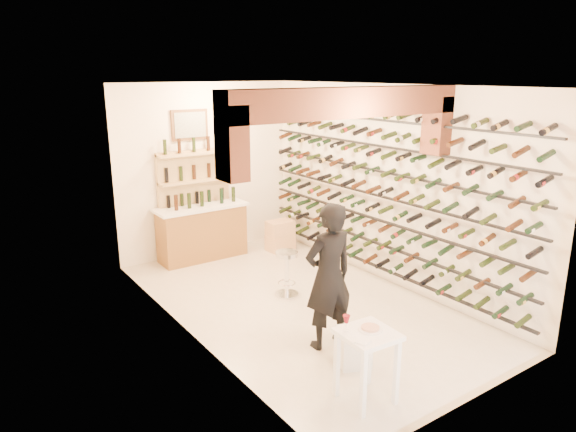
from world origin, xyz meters
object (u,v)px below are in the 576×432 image
object	(u,v)px
tasting_table	(367,344)
person	(329,276)
wine_rack	(377,190)
crate_lower	(280,243)
back_counter	(202,231)
chrome_barstool	(287,270)
white_stool	(354,347)

from	to	relation	value
tasting_table	person	xyz separation A→B (m)	(0.41, 1.13, 0.29)
wine_rack	crate_lower	xyz separation A→B (m)	(-0.40, 2.20, -1.40)
tasting_table	person	distance (m)	1.24
tasting_table	back_counter	bearing A→B (deg)	87.19
tasting_table	chrome_barstool	xyz separation A→B (m)	(0.86, 2.70, -0.24)
wine_rack	person	distance (m)	2.39
wine_rack	chrome_barstool	world-z (taller)	wine_rack
white_stool	chrome_barstool	distance (m)	2.17
white_stool	person	distance (m)	0.89
tasting_table	crate_lower	distance (m)	4.98
white_stool	chrome_barstool	xyz separation A→B (m)	(0.49, 2.10, 0.19)
tasting_table	person	world-z (taller)	person
tasting_table	crate_lower	bearing A→B (deg)	69.85
white_stool	chrome_barstool	bearing A→B (deg)	76.82
white_stool	person	size ratio (longest dim) A/B	0.24
crate_lower	back_counter	bearing A→B (deg)	162.54
wine_rack	back_counter	world-z (taller)	wine_rack
chrome_barstool	white_stool	bearing A→B (deg)	-103.18
wine_rack	tasting_table	bearing A→B (deg)	-135.41
white_stool	crate_lower	bearing A→B (deg)	67.76
crate_lower	person	bearing A→B (deg)	-114.83
back_counter	white_stool	xyz separation A→B (m)	(-0.17, -4.39, -0.31)
wine_rack	person	world-z (taller)	wine_rack
back_counter	tasting_table	xyz separation A→B (m)	(-0.55, -4.99, 0.12)
wine_rack	white_stool	bearing A→B (deg)	-139.03
wine_rack	person	bearing A→B (deg)	-148.46
back_counter	tasting_table	bearing A→B (deg)	-96.24
tasting_table	person	size ratio (longest dim) A/B	0.51
tasting_table	person	bearing A→B (deg)	73.76
white_stool	crate_lower	world-z (taller)	white_stool
back_counter	chrome_barstool	distance (m)	2.31
person	chrome_barstool	size ratio (longest dim) A/B	2.63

